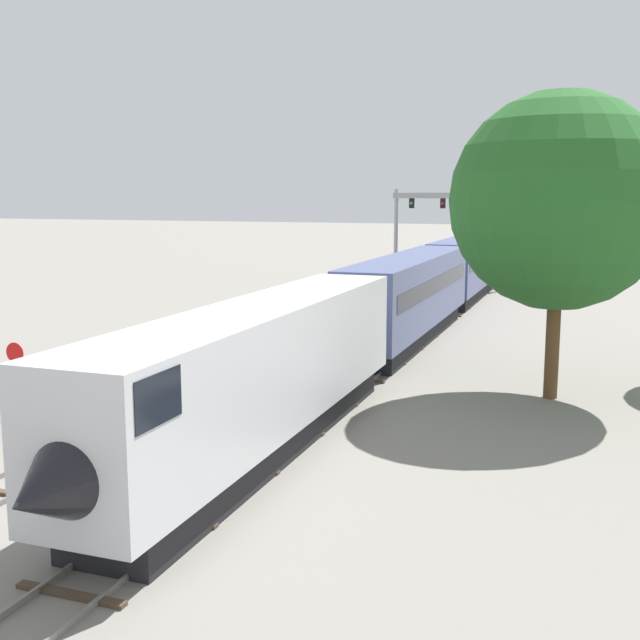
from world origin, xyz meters
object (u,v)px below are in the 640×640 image
at_px(passenger_train, 469,264).
at_px(stop_sign, 16,369).
at_px(trackside_tree_left, 559,201).
at_px(signal_gantry, 458,215).

distance_m(passenger_train, stop_sign, 42.06).
height_order(passenger_train, trackside_tree_left, trackside_tree_left).
relative_size(stop_sign, trackside_tree_left, 0.24).
distance_m(signal_gantry, stop_sign, 49.03).
xyz_separation_m(passenger_train, stop_sign, (-10.00, -40.85, -0.74)).
relative_size(passenger_train, stop_sign, 35.63).
xyz_separation_m(passenger_train, signal_gantry, (-2.25, 7.36, 3.74)).
xyz_separation_m(signal_gantry, trackside_tree_left, (10.55, -38.39, 1.59)).
relative_size(passenger_train, trackside_tree_left, 8.38).
xyz_separation_m(signal_gantry, stop_sign, (-7.75, -48.21, -4.47)).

